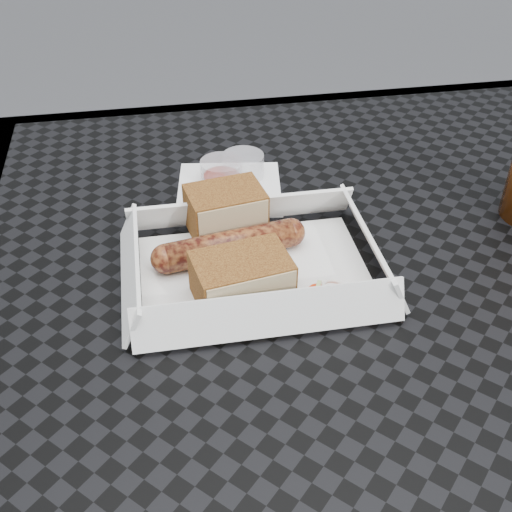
# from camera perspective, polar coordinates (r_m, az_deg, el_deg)

# --- Properties ---
(patio_table) EXTENTS (0.80, 0.80, 0.74)m
(patio_table) POSITION_cam_1_polar(r_m,az_deg,el_deg) (0.71, 8.11, -5.01)
(patio_table) COLOR black
(patio_table) RESTS_ON ground
(food_tray) EXTENTS (0.22, 0.15, 0.00)m
(food_tray) POSITION_cam_1_polar(r_m,az_deg,el_deg) (0.63, -0.16, -1.47)
(food_tray) COLOR white
(food_tray) RESTS_ON patio_table
(bratwurst) EXTENTS (0.16, 0.05, 0.03)m
(bratwurst) POSITION_cam_1_polar(r_m,az_deg,el_deg) (0.64, -2.34, 0.95)
(bratwurst) COLOR brown
(bratwurst) RESTS_ON food_tray
(bread_near) EXTENTS (0.09, 0.07, 0.05)m
(bread_near) POSITION_cam_1_polar(r_m,az_deg,el_deg) (0.67, -2.72, 4.06)
(bread_near) COLOR brown
(bread_near) RESTS_ON food_tray
(bread_far) EXTENTS (0.09, 0.07, 0.04)m
(bread_far) POSITION_cam_1_polar(r_m,az_deg,el_deg) (0.58, -1.27, -2.01)
(bread_far) COLOR brown
(bread_far) RESTS_ON food_tray
(veg_garnish) EXTENTS (0.03, 0.03, 0.00)m
(veg_garnish) POSITION_cam_1_polar(r_m,az_deg,el_deg) (0.60, 6.17, -3.83)
(veg_garnish) COLOR red
(veg_garnish) RESTS_ON food_tray
(napkin) EXTENTS (0.14, 0.14, 0.00)m
(napkin) POSITION_cam_1_polar(r_m,az_deg,el_deg) (0.76, -2.39, 5.98)
(napkin) COLOR white
(napkin) RESTS_ON patio_table
(condiment_cup_sauce) EXTENTS (0.05, 0.05, 0.03)m
(condiment_cup_sauce) POSITION_cam_1_polar(r_m,az_deg,el_deg) (0.76, -3.08, 7.41)
(condiment_cup_sauce) COLOR maroon
(condiment_cup_sauce) RESTS_ON patio_table
(condiment_cup_empty) EXTENTS (0.05, 0.05, 0.03)m
(condiment_cup_empty) POSITION_cam_1_polar(r_m,az_deg,el_deg) (0.78, -1.15, 7.98)
(condiment_cup_empty) COLOR silver
(condiment_cup_empty) RESTS_ON patio_table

